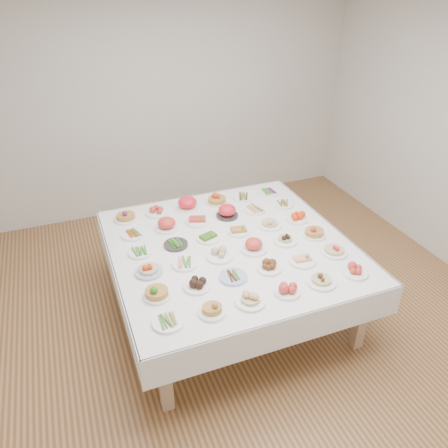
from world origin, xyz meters
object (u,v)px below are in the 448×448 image
object	(u,v)px
dish_0	(168,321)
dish_35	(269,192)
dish_18	(140,252)
display_table	(230,251)

from	to	relation	value
dish_0	dish_35	size ratio (longest dim) A/B	1.04
dish_0	dish_18	bearing A→B (deg)	90.18
display_table	dish_35	bearing A→B (deg)	45.37
display_table	dish_18	xyz separation A→B (m)	(-0.78, 0.15, 0.09)
dish_0	dish_35	distance (m)	2.20
dish_18	dish_35	bearing A→B (deg)	22.28
display_table	dish_0	world-z (taller)	dish_0
display_table	dish_18	world-z (taller)	dish_18
dish_0	dish_35	xyz separation A→B (m)	(1.56, 1.56, 0.00)
dish_0	display_table	bearing A→B (deg)	44.69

